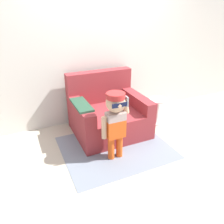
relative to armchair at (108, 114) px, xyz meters
The scene contains 6 objects.
ground_plane 0.45m from the armchair, 65.89° to the right, with size 10.00×10.00×0.00m, color #BCB29E.
wall_back 1.14m from the armchair, 76.38° to the left, with size 10.00×0.05×2.60m.
armchair is the anchor object (origin of this frame).
person_child 0.81m from the armchair, 105.52° to the right, with size 0.39×0.29×0.94m.
side_table 0.90m from the armchair, ahead, with size 0.31×0.31×0.47m.
rug 0.61m from the armchair, 100.71° to the right, with size 1.53×1.26×0.01m.
Camera 1 is at (-1.38, -2.64, 1.87)m, focal length 35.00 mm.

